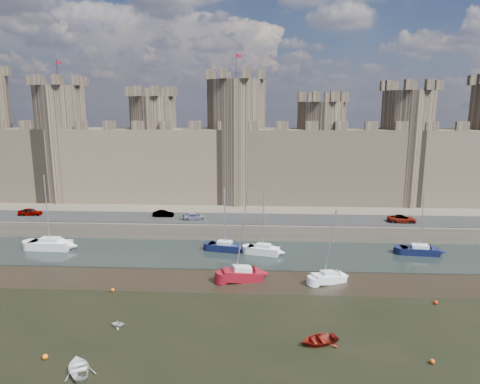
% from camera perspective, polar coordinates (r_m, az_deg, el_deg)
% --- Properties ---
extents(ground, '(160.00, 160.00, 0.00)m').
position_cam_1_polar(ground, '(40.46, -7.94, -19.71)').
color(ground, black).
rests_on(ground, ground).
extents(water_channel, '(160.00, 12.00, 0.08)m').
position_cam_1_polar(water_channel, '(61.97, -3.73, -8.19)').
color(water_channel, black).
rests_on(water_channel, ground).
extents(quay, '(160.00, 60.00, 2.50)m').
position_cam_1_polar(quay, '(96.21, -1.25, -0.28)').
color(quay, '#4C443A').
rests_on(quay, ground).
extents(road, '(160.00, 7.00, 0.10)m').
position_cam_1_polar(road, '(70.71, -2.81, -3.55)').
color(road, black).
rests_on(road, quay).
extents(castle, '(108.50, 11.00, 29.00)m').
position_cam_1_polar(castle, '(82.80, -2.34, 5.10)').
color(castle, '#42382B').
rests_on(castle, quay).
extents(car_0, '(3.90, 1.74, 1.30)m').
position_cam_1_polar(car_0, '(80.70, -26.19, -2.40)').
color(car_0, gray).
rests_on(car_0, quay).
extents(car_1, '(3.50, 1.29, 1.15)m').
position_cam_1_polar(car_1, '(72.69, -10.19, -2.87)').
color(car_1, gray).
rests_on(car_1, quay).
extents(car_2, '(4.01, 2.34, 1.09)m').
position_cam_1_polar(car_2, '(70.25, -6.10, -3.28)').
color(car_2, gray).
rests_on(car_2, quay).
extents(car_3, '(4.58, 2.39, 1.23)m').
position_cam_1_polar(car_3, '(72.93, 20.80, -3.37)').
color(car_3, gray).
rests_on(car_3, quay).
extents(sailboat_0, '(6.00, 2.48, 11.10)m').
position_cam_1_polar(sailboat_0, '(69.16, -23.98, -6.37)').
color(sailboat_0, silver).
rests_on(sailboat_0, ground).
extents(sailboat_1, '(4.97, 2.73, 9.41)m').
position_cam_1_polar(sailboat_1, '(62.64, -2.04, -7.25)').
color(sailboat_1, black).
rests_on(sailboat_1, ground).
extents(sailboat_2, '(4.74, 2.76, 9.60)m').
position_cam_1_polar(sailboat_2, '(61.36, 3.13, -7.65)').
color(sailboat_2, silver).
rests_on(sailboat_2, ground).
extents(sailboat_3, '(5.27, 2.49, 8.94)m').
position_cam_1_polar(sailboat_3, '(66.38, 22.81, -7.13)').
color(sailboat_3, black).
rests_on(sailboat_3, ground).
extents(sailboat_4, '(5.23, 3.22, 11.44)m').
position_cam_1_polar(sailboat_4, '(52.69, 0.30, -10.89)').
color(sailboat_4, maroon).
rests_on(sailboat_4, ground).
extents(sailboat_5, '(4.46, 3.20, 8.98)m').
position_cam_1_polar(sailboat_5, '(53.27, 11.73, -11.07)').
color(sailboat_5, white).
rests_on(sailboat_5, ground).
extents(dinghy_2, '(3.70, 4.04, 0.69)m').
position_cam_1_polar(dinghy_2, '(39.06, -20.69, -21.06)').
color(dinghy_2, silver).
rests_on(dinghy_2, ground).
extents(dinghy_3, '(1.44, 1.28, 0.70)m').
position_cam_1_polar(dinghy_3, '(44.37, -15.94, -16.56)').
color(dinghy_3, silver).
rests_on(dinghy_3, ground).
extents(dinghy_4, '(4.23, 3.68, 0.73)m').
position_cam_1_polar(dinghy_4, '(40.90, 10.48, -18.84)').
color(dinghy_4, maroon).
rests_on(dinghy_4, ground).
extents(buoy_1, '(0.47, 0.47, 0.47)m').
position_cam_1_polar(buoy_1, '(52.02, -16.63, -12.41)').
color(buoy_1, '#DD4F09').
rests_on(buoy_1, ground).
extents(buoy_3, '(0.45, 0.45, 0.45)m').
position_cam_1_polar(buoy_3, '(51.55, 24.65, -13.25)').
color(buoy_3, red).
rests_on(buoy_3, ground).
extents(buoy_4, '(0.49, 0.49, 0.49)m').
position_cam_1_polar(buoy_4, '(41.65, -24.55, -19.35)').
color(buoy_4, '#E85E0A').
rests_on(buoy_4, ground).
extents(buoy_5, '(0.43, 0.43, 0.43)m').
position_cam_1_polar(buoy_5, '(40.98, 24.26, -19.91)').
color(buoy_5, '#D24609').
rests_on(buoy_5, ground).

